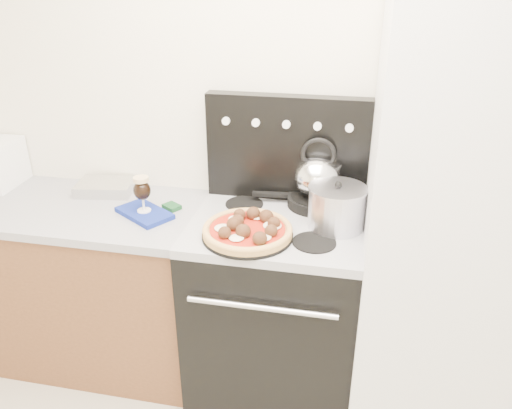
% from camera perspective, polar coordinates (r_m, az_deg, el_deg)
% --- Properties ---
extents(room_shell, '(3.52, 3.01, 2.52)m').
position_cam_1_polar(room_shell, '(1.31, -7.11, -6.36)').
color(room_shell, '#BAAF97').
rests_on(room_shell, ground).
extents(base_cabinet, '(1.45, 0.60, 0.86)m').
position_cam_1_polar(base_cabinet, '(2.84, -20.55, -8.42)').
color(base_cabinet, brown).
rests_on(base_cabinet, ground).
extents(countertop, '(1.48, 0.63, 0.04)m').
position_cam_1_polar(countertop, '(2.63, -22.03, -0.22)').
color(countertop, '#9D9DA4').
rests_on(countertop, base_cabinet).
extents(stove_body, '(0.76, 0.65, 0.88)m').
position_cam_1_polar(stove_body, '(2.46, 2.17, -11.99)').
color(stove_body, black).
rests_on(stove_body, ground).
extents(cooktop, '(0.76, 0.65, 0.04)m').
position_cam_1_polar(cooktop, '(2.21, 2.36, -2.50)').
color(cooktop, '#ADADB2').
rests_on(cooktop, stove_body).
extents(backguard, '(0.76, 0.08, 0.50)m').
position_cam_1_polar(backguard, '(2.36, 3.57, 6.41)').
color(backguard, black).
rests_on(backguard, cooktop).
extents(fridge, '(0.64, 0.68, 1.90)m').
position_cam_1_polar(fridge, '(2.19, 20.72, -3.19)').
color(fridge, silver).
rests_on(fridge, ground).
extents(foil_sheet, '(0.30, 0.24, 0.06)m').
position_cam_1_polar(foil_sheet, '(2.65, -16.77, 1.95)').
color(foil_sheet, silver).
rests_on(foil_sheet, countertop).
extents(oven_mitt, '(0.31, 0.27, 0.02)m').
position_cam_1_polar(oven_mitt, '(2.36, -12.63, -0.97)').
color(oven_mitt, navy).
rests_on(oven_mitt, countertop).
extents(beer_glass, '(0.09, 0.09, 0.17)m').
position_cam_1_polar(beer_glass, '(2.32, -12.85, 1.18)').
color(beer_glass, black).
rests_on(beer_glass, oven_mitt).
extents(pizza_pan, '(0.46, 0.46, 0.01)m').
position_cam_1_polar(pizza_pan, '(2.09, -0.98, -3.54)').
color(pizza_pan, black).
rests_on(pizza_pan, cooktop).
extents(pizza, '(0.39, 0.39, 0.05)m').
position_cam_1_polar(pizza, '(2.07, -0.99, -2.74)').
color(pizza, gold).
rests_on(pizza, pizza_pan).
extents(skillet, '(0.29, 0.29, 0.05)m').
position_cam_1_polar(skillet, '(2.36, 6.85, 0.40)').
color(skillet, black).
rests_on(skillet, cooktop).
extents(tea_kettle, '(0.26, 0.26, 0.24)m').
position_cam_1_polar(tea_kettle, '(2.31, 7.04, 3.62)').
color(tea_kettle, silver).
rests_on(tea_kettle, skillet).
extents(stock_pot, '(0.27, 0.27, 0.18)m').
position_cam_1_polar(stock_pot, '(2.16, 9.20, -0.43)').
color(stock_pot, silver).
rests_on(stock_pot, cooktop).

